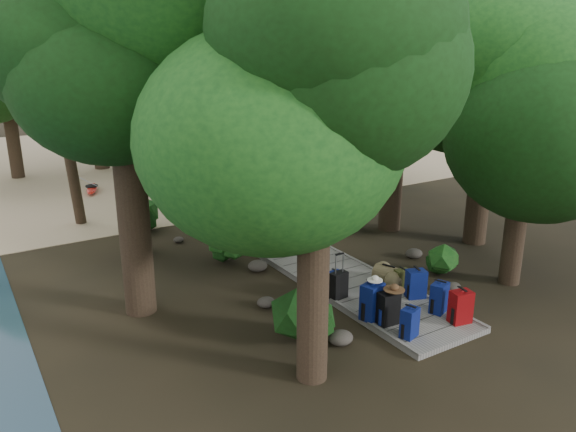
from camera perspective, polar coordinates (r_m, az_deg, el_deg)
ground at (r=14.98m, az=2.39°, el=-4.85°), size 120.00×120.00×0.00m
sand_beach at (r=29.10m, az=-15.63°, el=5.49°), size 40.00×22.00×0.02m
boardwalk at (r=15.74m, az=0.35°, el=-3.49°), size 2.00×12.00×0.12m
backpack_left_a at (r=11.33m, az=12.26°, el=-10.39°), size 0.42×0.35×0.67m
backpack_left_b at (r=11.72m, az=10.16°, el=-9.05°), size 0.43×0.32×0.76m
backpack_left_c at (r=11.85m, az=8.54°, el=-8.39°), size 0.54×0.45×0.86m
backpack_left_d at (r=13.07m, az=4.82°, el=-6.51°), size 0.36×0.28×0.52m
backpack_right_a at (r=12.12m, az=17.15°, el=-8.66°), size 0.47×0.38×0.76m
backpack_right_b at (r=12.44m, az=15.12°, el=-7.86°), size 0.48×0.41×0.72m
backpack_right_c at (r=13.00m, az=12.88°, el=-6.59°), size 0.49×0.42×0.72m
backpack_right_d at (r=13.41m, az=11.53°, el=-6.20°), size 0.37×0.29×0.51m
duffel_right_khaki at (r=13.62m, az=10.14°, el=-5.92°), size 0.63×0.77×0.44m
suitcase_on_boardwalk at (r=12.70m, az=5.18°, el=-7.02°), size 0.42×0.27×0.62m
lone_suitcase_on_sand at (r=21.60m, az=-8.41°, el=2.91°), size 0.46×0.34×0.65m
hat_brown at (r=11.54m, az=10.74°, el=-7.08°), size 0.43×0.43×0.13m
hat_white at (r=11.66m, az=8.84°, el=-6.23°), size 0.32×0.32×0.11m
kayak at (r=23.25m, az=-19.31°, el=2.74°), size 1.72×3.49×0.34m
sun_lounger at (r=25.24m, az=-3.44°, el=5.05°), size 0.65×1.78×0.57m
tree_right_a at (r=13.93m, az=23.08°, el=7.32°), size 4.27×4.27×7.12m
tree_right_b at (r=16.53m, az=19.89°, el=12.83°), size 5.20×5.20×9.29m
tree_right_c at (r=17.08m, az=11.08°, el=14.41°), size 5.63×5.63×9.75m
tree_right_d at (r=20.75m, az=9.64°, el=15.37°), size 5.49×5.49×10.06m
tree_right_e at (r=22.50m, az=1.37°, el=13.35°), size 4.55×4.55×8.20m
tree_right_f at (r=25.73m, az=3.55°, el=15.48°), size 5.42×5.42×9.68m
tree_left_a at (r=8.78m, az=2.74°, el=5.58°), size 4.64×4.64×7.73m
tree_left_b at (r=11.63m, az=-16.43°, el=12.09°), size 5.25×5.25×9.46m
tree_left_c at (r=15.35m, az=-15.88°, el=10.16°), size 4.49×4.49×7.82m
tree_back_a at (r=27.02m, az=-19.31°, el=14.65°), size 5.59×5.59×9.67m
tree_back_b at (r=28.82m, az=-12.53°, el=16.46°), size 6.07×6.07×10.84m
tree_back_c at (r=29.62m, az=-6.90°, el=15.66°), size 5.40×5.40×9.72m
tree_back_d at (r=26.52m, az=-26.80°, el=11.71°), size 4.67×4.67×7.78m
palm_right_a at (r=21.33m, az=0.39°, el=11.78°), size 4.22×4.22×7.19m
palm_right_b at (r=25.39m, az=-2.63°, el=13.51°), size 4.12×4.12×7.95m
palm_right_c at (r=25.61m, az=-9.04°, el=11.31°), size 3.85×3.85×6.13m
palm_left_a at (r=18.59m, az=-22.18°, el=9.90°), size 4.59×4.59×7.31m
rock_left_a at (r=11.21m, az=5.39°, el=-12.21°), size 0.49×0.44×0.27m
rock_left_b at (r=12.61m, az=-2.25°, el=-8.75°), size 0.41×0.37×0.22m
rock_left_c at (r=14.48m, az=-3.10°, el=-5.07°), size 0.51×0.46×0.28m
rock_left_d at (r=16.80m, az=-11.06°, el=-2.38°), size 0.30×0.27×0.17m
rock_right_a at (r=13.92m, az=16.43°, el=-6.92°), size 0.38×0.34×0.21m
rock_right_b at (r=15.68m, az=12.68°, el=-3.74°), size 0.47×0.42×0.26m
rock_right_c at (r=17.05m, az=3.84°, el=-1.74°), size 0.35×0.31×0.19m
shrub_left_a at (r=10.98m, az=1.98°, el=-10.65°), size 1.11×1.11×1.00m
shrub_left_b at (r=15.00m, az=-6.14°, el=-3.29°), size 0.88×0.88×0.79m
shrub_left_c at (r=17.86m, az=-14.16°, el=0.19°), size 1.23×1.23×1.11m
shrub_right_a at (r=14.55m, az=15.59°, el=-4.43°), size 0.93×0.93×0.84m
shrub_right_b at (r=17.58m, az=5.26°, el=0.44°), size 1.26×1.26×1.14m
shrub_right_c at (r=20.38m, az=-2.63°, el=2.35°), size 0.87×0.87×0.79m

